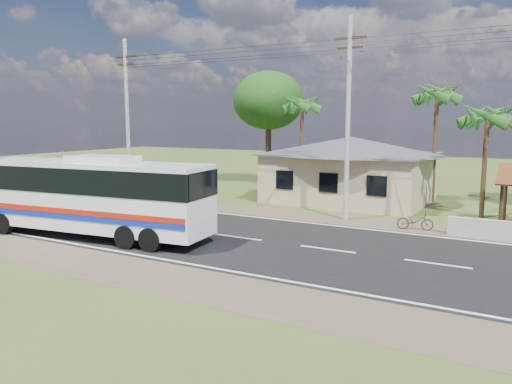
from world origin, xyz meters
TOP-DOWN VIEW (x-y plane):
  - ground at (0.00, 0.00)m, footprint 120.00×120.00m
  - road at (0.00, 0.00)m, footprint 120.00×16.00m
  - house at (1.00, 13.00)m, footprint 12.40×10.00m
  - utility_poles at (2.67, 6.49)m, footprint 32.80×2.22m
  - palm_near at (9.50, 11.00)m, footprint 2.80×2.80m
  - palm_mid at (6.00, 15.50)m, footprint 2.80×2.80m
  - palm_far at (-4.00, 16.00)m, footprint 2.80×2.80m
  - tree_behind_house at (-8.00, 18.00)m, footprint 6.00×6.00m
  - coach_bus at (-6.33, -3.31)m, footprint 12.74×4.07m
  - motorcycle at (6.91, 5.83)m, footprint 1.86×0.98m

SIDE VIEW (x-z plane):
  - ground at x=0.00m, z-range 0.00..0.00m
  - road at x=0.00m, z-range -0.01..0.02m
  - motorcycle at x=6.91m, z-range 0.00..0.93m
  - coach_bus at x=-6.33m, z-range 0.28..4.17m
  - house at x=1.00m, z-range 0.14..5.14m
  - palm_near at x=9.50m, z-range 2.36..9.06m
  - utility_poles at x=2.67m, z-range 0.27..11.27m
  - palm_far at x=-4.00m, z-range 2.83..10.53m
  - tree_behind_house at x=-8.00m, z-range 2.31..11.92m
  - palm_mid at x=6.00m, z-range 3.06..11.26m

